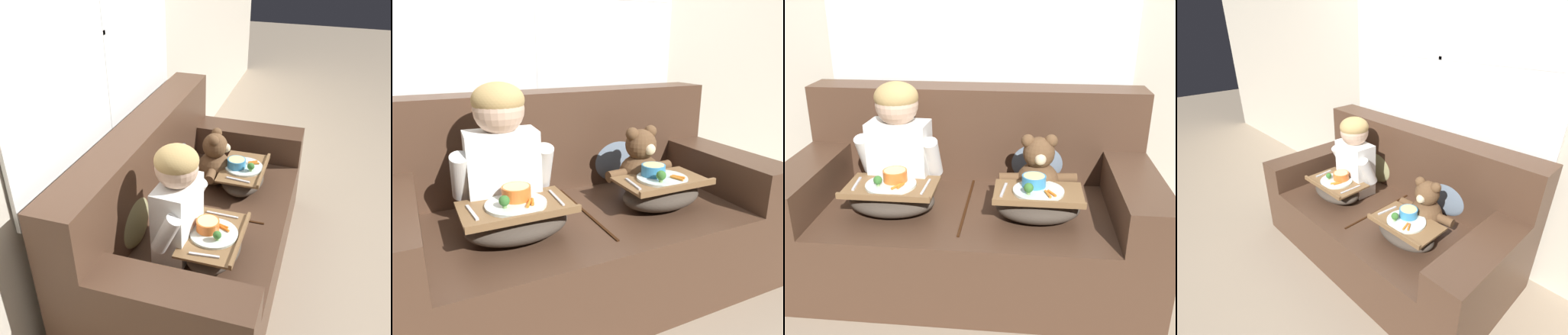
{
  "view_description": "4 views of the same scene",
  "coord_description": "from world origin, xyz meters",
  "views": [
    {
      "loc": [
        -2.07,
        -0.61,
        1.94
      ],
      "look_at": [
        0.01,
        0.05,
        0.69
      ],
      "focal_mm": 42.0,
      "sensor_mm": 36.0,
      "label": 1
    },
    {
      "loc": [
        -0.69,
        -1.51,
        1.14
      ],
      "look_at": [
        0.11,
        0.15,
        0.55
      ],
      "focal_mm": 35.0,
      "sensor_mm": 36.0,
      "label": 2
    },
    {
      "loc": [
        0.27,
        -2.07,
        1.44
      ],
      "look_at": [
        0.05,
        0.07,
        0.57
      ],
      "focal_mm": 42.0,
      "sensor_mm": 36.0,
      "label": 3
    },
    {
      "loc": [
        1.3,
        -1.33,
        1.64
      ],
      "look_at": [
        -0.1,
        -0.02,
        0.7
      ],
      "focal_mm": 28.0,
      "sensor_mm": 36.0,
      "label": 4
    }
  ],
  "objects": [
    {
      "name": "ground_plane",
      "position": [
        0.0,
        0.0,
        0.0
      ],
      "size": [
        14.0,
        14.0,
        0.0
      ],
      "primitive_type": "plane",
      "color": "tan"
    },
    {
      "name": "wall_back_with_window",
      "position": [
        0.0,
        0.57,
        1.31
      ],
      "size": [
        8.0,
        0.08,
        2.6
      ],
      "color": "beige",
      "rests_on": "ground_plane"
    },
    {
      "name": "couch",
      "position": [
        0.0,
        0.07,
        0.33
      ],
      "size": [
        1.82,
        0.94,
        0.92
      ],
      "color": "#4C3323",
      "rests_on": "ground_plane"
    },
    {
      "name": "throw_pillow_behind_child",
      "position": [
        -0.35,
        0.28,
        0.58
      ],
      "size": [
        0.37,
        0.18,
        0.38
      ],
      "color": "#898456",
      "rests_on": "couch"
    },
    {
      "name": "throw_pillow_behind_teddy",
      "position": [
        0.35,
        0.28,
        0.58
      ],
      "size": [
        0.34,
        0.16,
        0.35
      ],
      "color": "slate",
      "rests_on": "couch"
    },
    {
      "name": "child_figure",
      "position": [
        -0.35,
        0.02,
        0.74
      ],
      "size": [
        0.43,
        0.21,
        0.6
      ],
      "color": "white",
      "rests_on": "couch"
    },
    {
      "name": "teddy_bear",
      "position": [
        0.35,
        0.02,
        0.56
      ],
      "size": [
        0.39,
        0.27,
        0.36
      ],
      "color": "brown",
      "rests_on": "couch"
    },
    {
      "name": "lap_tray_child",
      "position": [
        -0.34,
        -0.16,
        0.49
      ],
      "size": [
        0.43,
        0.28,
        0.21
      ],
      "color": "#473D33",
      "rests_on": "child_figure"
    },
    {
      "name": "lap_tray_teddy",
      "position": [
        0.34,
        -0.16,
        0.49
      ],
      "size": [
        0.41,
        0.26,
        0.21
      ],
      "color": "#473D33",
      "rests_on": "teddy_bear"
    }
  ]
}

